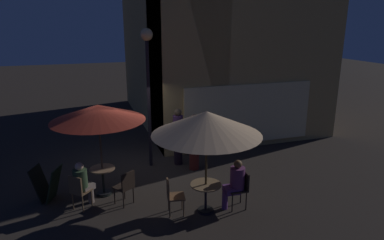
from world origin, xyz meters
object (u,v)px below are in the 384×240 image
at_px(cafe_chair_3, 126,185).
at_px(street_lamp_near_corner, 148,68).
at_px(cafe_chair_1, 172,194).
at_px(patio_umbrella_1, 98,113).
at_px(cafe_chair_0, 241,185).
at_px(patron_seated_0, 235,181).
at_px(cafe_chair_2, 79,189).
at_px(patron_standing_3, 178,136).
at_px(patio_umbrella_0, 207,123).
at_px(cafe_table_0, 206,192).
at_px(menu_sandwich_board, 47,184).
at_px(patron_standing_2, 194,142).
at_px(cafe_table_1, 103,176).
at_px(patron_seated_1, 82,182).

bearing_deg(cafe_chair_3, street_lamp_near_corner, -60.30).
bearing_deg(cafe_chair_1, patio_umbrella_1, 144.14).
bearing_deg(cafe_chair_0, patron_seated_0, 0.00).
height_order(cafe_chair_2, patron_seated_0, patron_seated_0).
bearing_deg(patron_standing_3, patio_umbrella_0, 102.32).
height_order(cafe_table_0, patio_umbrella_1, patio_umbrella_1).
relative_size(cafe_chair_1, patron_seated_0, 0.69).
xyz_separation_m(cafe_table_0, patio_umbrella_0, (-0.00, 0.00, 1.68)).
bearing_deg(menu_sandwich_board, patron_standing_2, 31.31).
distance_m(patio_umbrella_0, patron_standing_2, 2.80).
bearing_deg(cafe_chair_1, cafe_chair_2, 166.96).
xyz_separation_m(cafe_chair_1, cafe_chair_3, (-0.97, 0.77, 0.01)).
relative_size(menu_sandwich_board, cafe_table_1, 1.20).
bearing_deg(cafe_chair_2, cafe_table_1, 0.00).
bearing_deg(patron_standing_2, cafe_chair_0, -0.60).
bearing_deg(patron_standing_3, street_lamp_near_corner, 5.08).
xyz_separation_m(menu_sandwich_board, cafe_chair_2, (0.75, -0.73, 0.09)).
relative_size(menu_sandwich_board, patron_seated_0, 0.72).
bearing_deg(patron_seated_0, patio_umbrella_1, -25.21).
height_order(menu_sandwich_board, cafe_chair_0, cafe_chair_0).
relative_size(patio_umbrella_1, patron_seated_0, 1.95).
distance_m(menu_sandwich_board, cafe_chair_0, 4.81).
distance_m(cafe_chair_0, patron_seated_0, 0.19).
relative_size(cafe_chair_0, patron_standing_3, 0.51).
height_order(menu_sandwich_board, patron_standing_3, patron_standing_3).
distance_m(cafe_table_0, cafe_chair_0, 0.88).
xyz_separation_m(patio_umbrella_1, patron_seated_0, (2.97, -1.68, -1.50)).
xyz_separation_m(street_lamp_near_corner, patron_seated_0, (1.41, -3.16, -2.37)).
bearing_deg(menu_sandwich_board, cafe_table_1, 17.57).
xyz_separation_m(cafe_chair_0, patron_standing_2, (-0.35, 2.48, 0.31)).
distance_m(patio_umbrella_0, cafe_chair_2, 3.43).
bearing_deg(patron_seated_0, street_lamp_near_corner, -61.57).
xyz_separation_m(menu_sandwich_board, patron_standing_3, (3.76, 1.22, 0.47)).
bearing_deg(patio_umbrella_0, menu_sandwich_board, 154.34).
xyz_separation_m(cafe_chair_0, patron_seated_0, (-0.14, 0.01, 0.13)).
bearing_deg(patio_umbrella_1, cafe_chair_3, -55.41).
distance_m(street_lamp_near_corner, cafe_chair_1, 3.92).
distance_m(cafe_table_0, cafe_table_1, 2.77).
relative_size(menu_sandwich_board, cafe_table_0, 1.22).
relative_size(patio_umbrella_0, cafe_chair_3, 2.81).
relative_size(cafe_table_1, cafe_chair_1, 0.87).
xyz_separation_m(patio_umbrella_0, patron_seated_1, (-2.74, 1.10, -1.52)).
bearing_deg(patron_standing_3, patron_seated_0, 116.13).
distance_m(menu_sandwich_board, cafe_chair_3, 2.02).
distance_m(patio_umbrella_0, patron_standing_3, 3.21).
xyz_separation_m(patron_seated_0, patron_seated_1, (-3.47, 1.16, -0.02)).
distance_m(cafe_table_1, patio_umbrella_0, 3.24).
relative_size(cafe_chair_1, patron_standing_3, 0.47).
height_order(patron_seated_0, patron_seated_1, patron_seated_0).
distance_m(cafe_chair_2, patron_standing_2, 3.66).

